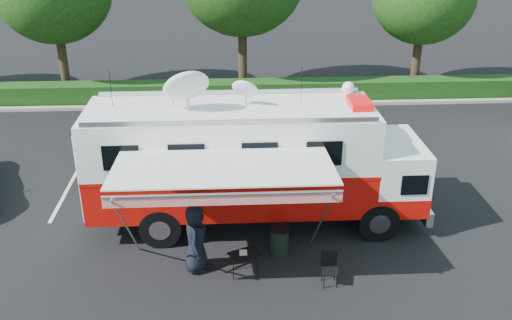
% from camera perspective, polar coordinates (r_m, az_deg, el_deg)
% --- Properties ---
extents(ground_plane, '(120.00, 120.00, 0.00)m').
position_cam_1_polar(ground_plane, '(18.04, 0.09, -6.16)').
color(ground_plane, black).
rests_on(ground_plane, ground).
extents(stall_lines, '(24.12, 5.50, 0.01)m').
position_cam_1_polar(stall_lines, '(20.66, -1.76, -1.94)').
color(stall_lines, silver).
rests_on(stall_lines, ground_plane).
extents(command_truck, '(10.07, 2.77, 4.84)m').
position_cam_1_polar(command_truck, '(17.07, -0.20, -0.18)').
color(command_truck, black).
rests_on(command_truck, ground_plane).
extents(awning, '(5.50, 2.83, 3.32)m').
position_cam_1_polar(awning, '(14.01, -3.30, -1.28)').
color(awning, silver).
rests_on(awning, ground_plane).
extents(person, '(0.66, 0.98, 1.95)m').
position_cam_1_polar(person, '(15.99, -5.89, -10.77)').
color(person, black).
rests_on(person, ground_plane).
extents(folding_table, '(0.95, 0.84, 0.68)m').
position_cam_1_polar(folding_table, '(15.34, -1.09, -9.49)').
color(folding_table, black).
rests_on(folding_table, ground_plane).
extents(folding_chair, '(0.51, 0.53, 0.90)m').
position_cam_1_polar(folding_chair, '(15.26, 7.34, -10.38)').
color(folding_chair, black).
rests_on(folding_chair, ground_plane).
extents(trash_bin, '(0.55, 0.55, 0.82)m').
position_cam_1_polar(trash_bin, '(16.32, 2.38, -8.09)').
color(trash_bin, black).
rests_on(trash_bin, ground_plane).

